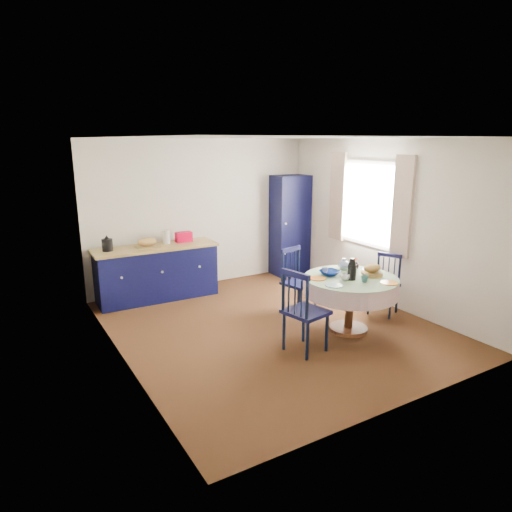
{
  "coord_description": "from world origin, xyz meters",
  "views": [
    {
      "loc": [
        -3.14,
        -4.87,
        2.47
      ],
      "look_at": [
        -0.14,
        0.2,
        0.97
      ],
      "focal_mm": 32.0,
      "sensor_mm": 36.0,
      "label": 1
    }
  ],
  "objects": [
    {
      "name": "chair_right",
      "position": [
        1.68,
        -0.4,
        0.44
      ],
      "size": [
        0.5,
        0.51,
        0.87
      ],
      "rotation": [
        0.0,
        0.0,
        -1.13
      ],
      "color": "black",
      "rests_on": "floor"
    },
    {
      "name": "chair_far",
      "position": [
        0.59,
        0.26,
        0.49
      ],
      "size": [
        0.51,
        0.5,
        0.96
      ],
      "rotation": [
        0.0,
        0.0,
        0.23
      ],
      "color": "black",
      "rests_on": "floor"
    },
    {
      "name": "dining_table",
      "position": [
        0.81,
        -0.63,
        0.62
      ],
      "size": [
        1.22,
        1.22,
        1.02
      ],
      "color": "#533017",
      "rests_on": "floor"
    },
    {
      "name": "wall_right",
      "position": [
        2.0,
        0.0,
        1.25
      ],
      "size": [
        0.02,
        4.5,
        2.5
      ],
      "primitive_type": "cube",
      "color": "silver",
      "rests_on": "floor"
    },
    {
      "name": "wall_left",
      "position": [
        -2.0,
        0.0,
        1.25
      ],
      "size": [
        0.02,
        4.5,
        2.5
      ],
      "primitive_type": "cube",
      "color": "silver",
      "rests_on": "floor"
    },
    {
      "name": "mug_d",
      "position": [
        0.63,
        -0.31,
        0.78
      ],
      "size": [
        0.09,
        0.09,
        0.09
      ],
      "primitive_type": "imported",
      "color": "silver",
      "rests_on": "dining_table"
    },
    {
      "name": "mug_b",
      "position": [
        0.81,
        -0.87,
        0.78
      ],
      "size": [
        0.09,
        0.09,
        0.09
      ],
      "primitive_type": "imported",
      "color": "#2E6666",
      "rests_on": "dining_table"
    },
    {
      "name": "chair_left",
      "position": [
        -0.1,
        -0.82,
        0.52
      ],
      "size": [
        0.52,
        0.54,
        1.03
      ],
      "rotation": [
        0.0,
        0.0,
        1.77
      ],
      "color": "black",
      "rests_on": "floor"
    },
    {
      "name": "mug_a",
      "position": [
        0.65,
        -0.69,
        0.78
      ],
      "size": [
        0.11,
        0.11,
        0.09
      ],
      "primitive_type": "imported",
      "color": "silver",
      "rests_on": "dining_table"
    },
    {
      "name": "kitchen_counter",
      "position": [
        -0.97,
        1.9,
        0.45
      ],
      "size": [
        1.93,
        0.65,
        1.1
      ],
      "rotation": [
        0.0,
        0.0,
        -0.03
      ],
      "color": "black",
      "rests_on": "floor"
    },
    {
      "name": "ceiling",
      "position": [
        0.0,
        0.0,
        2.5
      ],
      "size": [
        4.5,
        4.5,
        0.0
      ],
      "primitive_type": "plane",
      "rotation": [
        3.14,
        0.0,
        0.0
      ],
      "color": "white",
      "rests_on": "wall_back"
    },
    {
      "name": "wall_back",
      "position": [
        0.0,
        2.25,
        1.25
      ],
      "size": [
        4.0,
        0.02,
        2.5
      ],
      "primitive_type": "cube",
      "color": "silver",
      "rests_on": "floor"
    },
    {
      "name": "pantry_cabinet",
      "position": [
        1.66,
        2.0,
        0.92
      ],
      "size": [
        0.66,
        0.49,
        1.85
      ],
      "rotation": [
        0.0,
        0.0,
        -0.03
      ],
      "color": "black",
      "rests_on": "floor"
    },
    {
      "name": "floor",
      "position": [
        0.0,
        0.0,
        0.0
      ],
      "size": [
        4.5,
        4.5,
        0.0
      ],
      "primitive_type": "plane",
      "color": "black",
      "rests_on": "ground"
    },
    {
      "name": "mug_c",
      "position": [
        1.07,
        -0.39,
        0.79
      ],
      "size": [
        0.13,
        0.13,
        0.1
      ],
      "primitive_type": "imported",
      "color": "black",
      "rests_on": "dining_table"
    },
    {
      "name": "window",
      "position": [
        1.95,
        0.3,
        1.52
      ],
      "size": [
        0.1,
        1.74,
        1.45
      ],
      "color": "white",
      "rests_on": "wall_right"
    },
    {
      "name": "cobalt_bowl",
      "position": [
        0.63,
        -0.41,
        0.77
      ],
      "size": [
        0.26,
        0.26,
        0.06
      ],
      "primitive_type": "imported",
      "color": "navy",
      "rests_on": "dining_table"
    }
  ]
}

